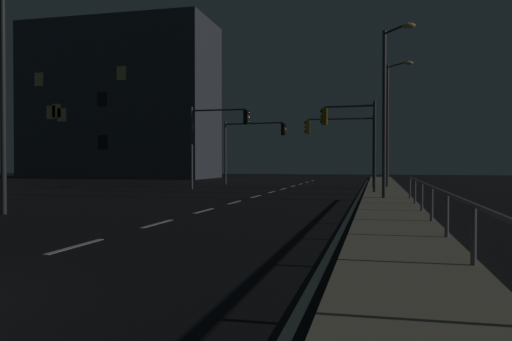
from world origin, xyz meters
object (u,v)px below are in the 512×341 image
object	(u,v)px
traffic_light_far_left	(252,138)
building_distant	(121,102)
street_lamp_corner	(391,114)
traffic_light_overhead_east	(341,136)
street_lamp_across_street	(388,97)
traffic_light_far_center	(216,131)
traffic_light_near_left	(350,129)

from	to	relation	value
traffic_light_far_left	building_distant	xyz separation A→B (m)	(-19.67, 14.96, 5.29)
building_distant	street_lamp_corner	bearing A→B (deg)	-32.55
traffic_light_overhead_east	street_lamp_across_street	xyz separation A→B (m)	(2.83, -10.62, 1.16)
traffic_light_far_left	street_lamp_across_street	size ratio (longest dim) A/B	0.68
traffic_light_far_left	traffic_light_far_center	world-z (taller)	traffic_light_far_center
traffic_light_far_left	traffic_light_overhead_east	xyz separation A→B (m)	(7.36, -4.62, -0.11)
street_lamp_across_street	building_distant	bearing A→B (deg)	134.67
traffic_light_far_center	street_lamp_corner	xyz separation A→B (m)	(11.32, 2.70, 1.14)
traffic_light_overhead_east	traffic_light_far_center	size ratio (longest dim) A/B	0.88
traffic_light_overhead_east	traffic_light_far_center	world-z (taller)	traffic_light_far_center
traffic_light_near_left	traffic_light_far_center	bearing A→B (deg)	159.82
building_distant	traffic_light_far_left	bearing A→B (deg)	-37.25
traffic_light_far_left	traffic_light_far_center	xyz separation A→B (m)	(-0.72, -7.07, 0.19)
traffic_light_near_left	building_distant	distance (m)	38.06
traffic_light_near_left	street_lamp_across_street	bearing A→B (deg)	-68.22
traffic_light_near_left	street_lamp_corner	world-z (taller)	street_lamp_corner
traffic_light_far_center	building_distant	xyz separation A→B (m)	(-18.96, 22.03, 5.10)
traffic_light_overhead_east	building_distant	xyz separation A→B (m)	(-27.03, 19.58, 5.40)
traffic_light_far_left	traffic_light_near_left	bearing A→B (deg)	-51.51
traffic_light_far_left	street_lamp_across_street	world-z (taller)	street_lamp_across_street
street_lamp_across_street	traffic_light_far_left	bearing A→B (deg)	123.76
traffic_light_far_left	street_lamp_corner	bearing A→B (deg)	-22.38
traffic_light_far_left	street_lamp_across_street	distance (m)	18.36
traffic_light_far_center	street_lamp_across_street	xyz separation A→B (m)	(10.90, -8.17, 0.87)
traffic_light_near_left	traffic_light_far_center	distance (m)	9.54
traffic_light_near_left	traffic_light_far_center	xyz separation A→B (m)	(-8.95, 3.29, 0.24)
traffic_light_overhead_east	building_distant	distance (m)	33.81
traffic_light_overhead_east	street_lamp_across_street	world-z (taller)	street_lamp_across_street
street_lamp_across_street	traffic_light_far_center	bearing A→B (deg)	143.14
traffic_light_near_left	street_lamp_corner	xyz separation A→B (m)	(2.37, 5.99, 1.38)
traffic_light_near_left	building_distant	size ratio (longest dim) A/B	0.23
traffic_light_near_left	traffic_light_far_left	world-z (taller)	traffic_light_near_left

